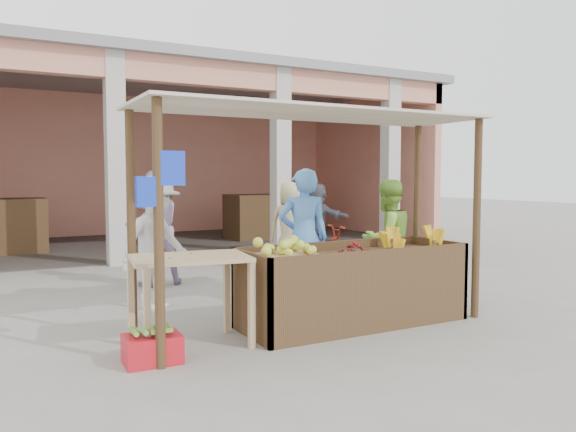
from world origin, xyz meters
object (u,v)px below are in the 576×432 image
vendor_green (387,236)px  side_table (190,270)px  motorcycle (308,255)px  vendor_blue (304,233)px  red_crate (152,349)px  fruit_stall (353,289)px

vendor_green → side_table: bearing=12.6°
motorcycle → vendor_blue: bearing=156.5°
side_table → motorcycle: 3.35m
red_crate → vendor_blue: (2.31, 1.30, 0.82)m
fruit_stall → side_table: (-1.92, 0.02, 0.36)m
red_crate → vendor_green: (3.53, 1.13, 0.73)m
motorcycle → red_crate: bearing=137.8°
vendor_blue → vendor_green: (1.22, -0.17, -0.09)m
side_table → vendor_blue: bearing=36.3°
vendor_green → motorcycle: 1.44m
side_table → vendor_blue: 2.11m
side_table → red_crate: bearing=-139.3°
red_crate → motorcycle: motorcycle is taller
red_crate → vendor_blue: vendor_blue is taller
motorcycle → fruit_stall: bearing=172.2°
fruit_stall → vendor_blue: bearing=94.0°
fruit_stall → side_table: 1.95m
fruit_stall → vendor_green: 1.51m
side_table → vendor_green: (3.07, 0.83, 0.10)m
red_crate → side_table: bearing=34.4°
fruit_stall → motorcycle: (0.65, 2.15, 0.08)m
fruit_stall → vendor_blue: vendor_blue is taller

